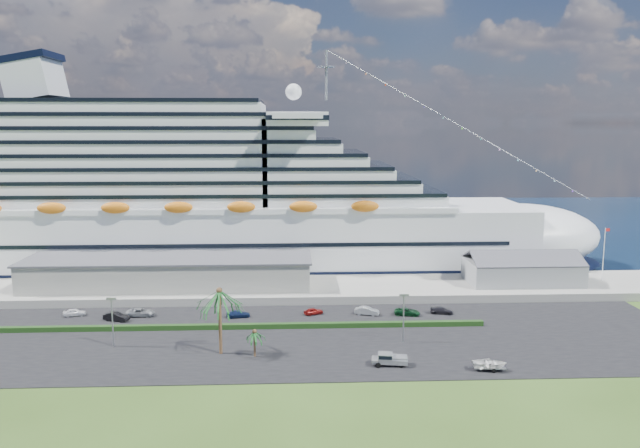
{
  "coord_description": "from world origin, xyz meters",
  "views": [
    {
      "loc": [
        1.66,
        -91.46,
        36.4
      ],
      "look_at": [
        6.99,
        30.0,
        16.74
      ],
      "focal_mm": 35.0,
      "sensor_mm": 36.0,
      "label": 1
    }
  ],
  "objects_px": {
    "cruise_ship": "(200,203)",
    "parked_car_3": "(238,314)",
    "pickup_truck": "(389,359)",
    "boat_trailer": "(490,363)"
  },
  "relations": [
    {
      "from": "cruise_ship",
      "to": "pickup_truck",
      "type": "bearing_deg",
      "value": -60.38
    },
    {
      "from": "pickup_truck",
      "to": "boat_trailer",
      "type": "relative_size",
      "value": 0.96
    },
    {
      "from": "boat_trailer",
      "to": "pickup_truck",
      "type": "bearing_deg",
      "value": 169.64
    },
    {
      "from": "cruise_ship",
      "to": "pickup_truck",
      "type": "height_order",
      "value": "cruise_ship"
    },
    {
      "from": "parked_car_3",
      "to": "cruise_ship",
      "type": "bearing_deg",
      "value": 7.41
    },
    {
      "from": "cruise_ship",
      "to": "pickup_truck",
      "type": "relative_size",
      "value": 33.69
    },
    {
      "from": "cruise_ship",
      "to": "parked_car_3",
      "type": "relative_size",
      "value": 43.01
    },
    {
      "from": "pickup_truck",
      "to": "parked_car_3",
      "type": "bearing_deg",
      "value": 135.04
    },
    {
      "from": "parked_car_3",
      "to": "pickup_truck",
      "type": "xyz_separation_m",
      "value": [
        24.92,
        -24.89,
        0.41
      ]
    },
    {
      "from": "parked_car_3",
      "to": "boat_trailer",
      "type": "relative_size",
      "value": 0.75
    }
  ]
}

